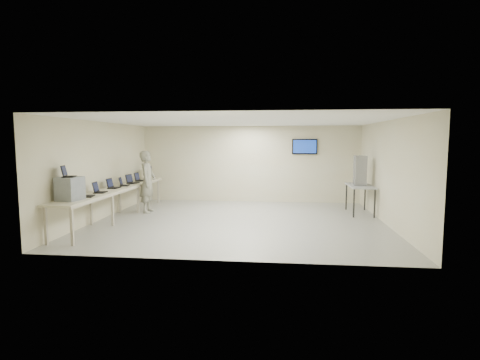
# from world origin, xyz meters

# --- Properties ---
(room) EXTENTS (8.01, 7.01, 2.81)m
(room) POSITION_xyz_m (0.03, 0.06, 1.41)
(room) COLOR gray
(room) RESTS_ON ground
(workbench) EXTENTS (0.76, 6.00, 0.90)m
(workbench) POSITION_xyz_m (-3.59, 0.00, 0.83)
(workbench) COLOR beige
(workbench) RESTS_ON ground
(equipment_box) EXTENTS (0.51, 0.56, 0.54)m
(equipment_box) POSITION_xyz_m (-3.65, -2.27, 1.17)
(equipment_box) COLOR gray
(equipment_box) RESTS_ON workbench
(laptop_on_box) EXTENTS (0.36, 0.39, 0.26)m
(laptop_on_box) POSITION_xyz_m (-3.70, -2.27, 1.50)
(laptop_on_box) COLOR black
(laptop_on_box) RESTS_ON equipment_box
(laptop_0) EXTENTS (0.41, 0.45, 0.31)m
(laptop_0) POSITION_xyz_m (-3.60, -1.72, 0.98)
(laptop_0) COLOR black
(laptop_0) RESTS_ON workbench
(laptop_1) EXTENTS (0.34, 0.39, 0.28)m
(laptop_1) POSITION_xyz_m (-3.62, -1.00, 0.97)
(laptop_1) COLOR black
(laptop_1) RESTS_ON workbench
(laptop_2) EXTENTS (0.30, 0.37, 0.29)m
(laptop_2) POSITION_xyz_m (-3.66, -0.08, 0.97)
(laptop_2) COLOR black
(laptop_2) RESTS_ON workbench
(laptop_3) EXTENTS (0.34, 0.38, 0.26)m
(laptop_3) POSITION_xyz_m (-3.60, 0.50, 0.97)
(laptop_3) COLOR black
(laptop_3) RESTS_ON workbench
(laptop_4) EXTENTS (0.37, 0.41, 0.29)m
(laptop_4) POSITION_xyz_m (-3.61, 1.18, 0.97)
(laptop_4) COLOR black
(laptop_4) RESTS_ON workbench
(laptop_5) EXTENTS (0.32, 0.38, 0.29)m
(laptop_5) POSITION_xyz_m (-3.63, 1.90, 0.97)
(laptop_5) COLOR black
(laptop_5) RESTS_ON workbench
(monitor_near) EXTENTS (0.18, 0.41, 0.41)m
(monitor_near) POSITION_xyz_m (-3.60, 2.49, 1.15)
(monitor_near) COLOR black
(monitor_near) RESTS_ON workbench
(monitor_far) EXTENTS (0.20, 0.45, 0.45)m
(monitor_far) POSITION_xyz_m (-3.60, 2.75, 1.17)
(monitor_far) COLOR black
(monitor_far) RESTS_ON workbench
(soldier) EXTENTS (0.51, 0.74, 1.95)m
(soldier) POSITION_xyz_m (-3.02, 1.03, 0.97)
(soldier) COLOR slate
(soldier) RESTS_ON ground
(side_table) EXTENTS (0.69, 1.49, 0.89)m
(side_table) POSITION_xyz_m (3.60, 1.53, 0.82)
(side_table) COLOR #9EA0A3
(side_table) RESTS_ON ground
(storage_bins) EXTENTS (0.35, 0.38, 0.91)m
(storage_bins) POSITION_xyz_m (3.58, 1.53, 1.35)
(storage_bins) COLOR gray
(storage_bins) RESTS_ON side_table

